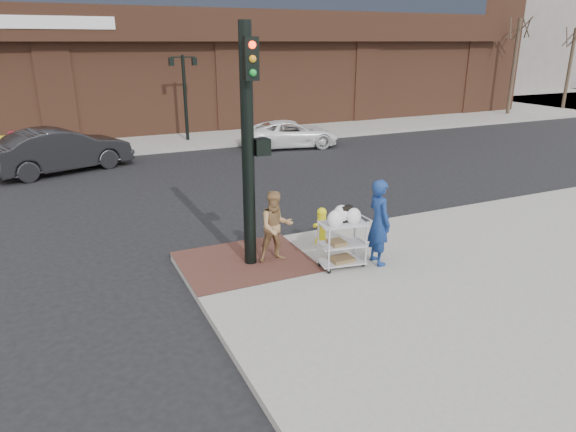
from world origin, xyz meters
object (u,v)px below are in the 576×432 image
lamp_post (185,88)px  minivan_white (291,134)px  traffic_signal_pole (249,142)px  pedestrian_tan (276,227)px  fire_hydrant (322,225)px  sedan_dark (61,150)px  woman_blue (379,222)px  utility_cart (342,240)px

lamp_post → minivan_white: bearing=-37.0°
traffic_signal_pole → minivan_white: bearing=61.3°
pedestrian_tan → fire_hydrant: bearing=24.4°
sedan_dark → fire_hydrant: (5.30, -11.01, -0.24)m
woman_blue → sedan_dark: woman_blue is taller
lamp_post → fire_hydrant: 14.98m
pedestrian_tan → traffic_signal_pole: bearing=175.2°
utility_cart → sedan_dark: bearing=112.2°
minivan_white → sedan_dark: bearing=105.5°
sedan_dark → fire_hydrant: 12.22m
sedan_dark → minivan_white: 10.02m
sedan_dark → minivan_white: sedan_dark is taller
pedestrian_tan → minivan_white: (6.10, 12.19, -0.32)m
lamp_post → fire_hydrant: lamp_post is taller
pedestrian_tan → fire_hydrant: 1.52m
pedestrian_tan → sedan_dark: size_ratio=0.31×
woman_blue → fire_hydrant: bearing=23.0°
traffic_signal_pole → sedan_dark: size_ratio=0.98×
woman_blue → sedan_dark: size_ratio=0.37×
fire_hydrant → pedestrian_tan: bearing=-160.7°
pedestrian_tan → sedan_dark: bearing=113.9°
pedestrian_tan → sedan_dark: pedestrian_tan is taller
lamp_post → woman_blue: lamp_post is taller
pedestrian_tan → sedan_dark: (-3.90, 11.50, -0.10)m
traffic_signal_pole → sedan_dark: 12.05m
lamp_post → utility_cart: (-0.79, -16.21, -1.86)m
minivan_white → utility_cart: (-4.95, -13.08, 0.13)m
minivan_white → utility_cart: size_ratio=3.34×
lamp_post → woman_blue: 16.44m
woman_blue → lamp_post: bearing=3.2°
utility_cart → fire_hydrant: (0.25, 1.38, -0.16)m
traffic_signal_pole → utility_cart: bearing=-30.4°
lamp_post → traffic_signal_pole: traffic_signal_pole is taller
sedan_dark → utility_cart: bearing=-177.7°
woman_blue → fire_hydrant: (-0.55, 1.53, -0.49)m
woman_blue → pedestrian_tan: woman_blue is taller
fire_hydrant → traffic_signal_pole: bearing=-168.4°
woman_blue → utility_cart: size_ratio=1.40×
lamp_post → utility_cart: 16.34m
traffic_signal_pole → woman_blue: 3.24m
lamp_post → utility_cart: bearing=-92.8°
pedestrian_tan → lamp_post: bearing=87.9°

